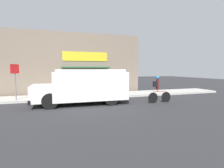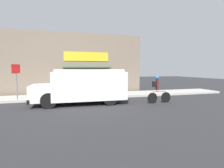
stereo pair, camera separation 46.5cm
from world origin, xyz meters
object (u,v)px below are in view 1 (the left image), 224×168
at_px(school_bus, 84,86).
at_px(trash_bin, 69,91).
at_px(cyclist, 158,90).
at_px(stop_sign_post, 15,76).

xyz_separation_m(school_bus, trash_bin, (-0.73, 2.65, -0.61)).
relative_size(cyclist, stop_sign_post, 0.74).
relative_size(school_bus, trash_bin, 7.68).
bearing_deg(cyclist, school_bus, 164.32).
bearing_deg(trash_bin, stop_sign_post, -166.94).
relative_size(school_bus, cyclist, 3.26).
xyz_separation_m(cyclist, stop_sign_post, (-8.87, 3.03, 0.92)).
distance_m(stop_sign_post, trash_bin, 3.81).
distance_m(cyclist, stop_sign_post, 9.41).
bearing_deg(school_bus, trash_bin, 106.87).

